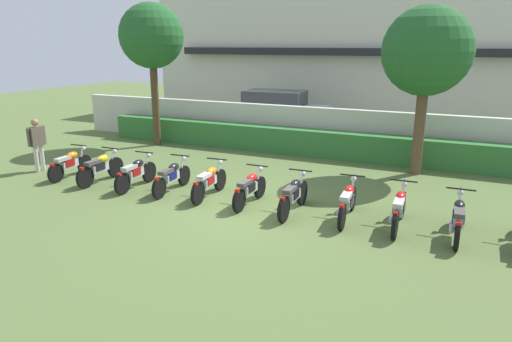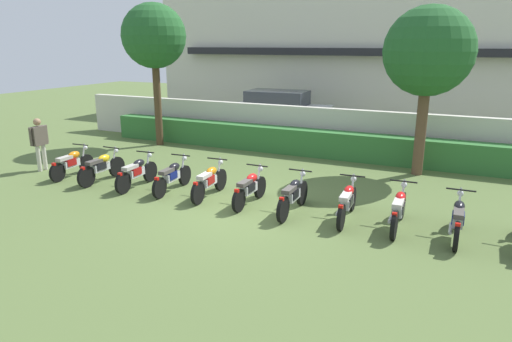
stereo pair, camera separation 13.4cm
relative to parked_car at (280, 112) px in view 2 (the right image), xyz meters
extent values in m
plane|color=#566B38|center=(3.14, -10.17, -0.94)|extent=(60.00, 60.00, 0.00)
cube|color=beige|center=(3.14, 6.16, 2.32)|extent=(23.50, 6.00, 6.51)
cube|color=black|center=(3.14, 2.91, 2.65)|extent=(19.74, 0.50, 0.36)
cube|color=beige|center=(3.14, -3.16, -0.10)|extent=(22.32, 0.30, 1.68)
cube|color=#337033|center=(3.14, -3.86, -0.46)|extent=(17.86, 0.70, 0.95)
cube|color=silver|center=(0.05, 0.00, -0.20)|extent=(4.59, 2.09, 1.00)
cube|color=#2D333D|center=(-0.15, -0.01, 0.63)|extent=(2.79, 1.85, 0.65)
cylinder|color=black|center=(1.57, 1.01, -0.60)|extent=(0.69, 0.26, 0.68)
cylinder|color=black|center=(1.67, -0.84, -0.60)|extent=(0.69, 0.26, 0.68)
cylinder|color=black|center=(-1.57, 0.84, -0.60)|extent=(0.69, 0.26, 0.68)
cylinder|color=black|center=(-1.47, -1.01, -0.60)|extent=(0.69, 0.26, 0.68)
cylinder|color=#4C3823|center=(-3.36, -4.71, 0.76)|extent=(0.29, 0.29, 3.40)
sphere|color=#235B28|center=(-3.36, -4.71, 3.32)|extent=(2.47, 2.47, 2.47)
cylinder|color=brown|center=(6.64, -4.83, 0.48)|extent=(0.33, 0.33, 2.84)
sphere|color=#235B28|center=(6.64, -4.83, 2.83)|extent=(2.64, 2.64, 2.64)
cylinder|color=black|center=(-2.99, -9.06, -0.65)|extent=(0.12, 0.57, 0.57)
cylinder|color=black|center=(-2.93, -10.26, -0.65)|extent=(0.12, 0.57, 0.57)
cube|color=silver|center=(-2.96, -9.71, -0.50)|extent=(0.23, 0.61, 0.22)
ellipsoid|color=orange|center=(-2.96, -9.54, -0.27)|extent=(0.24, 0.45, 0.22)
cube|color=#B2ADA3|center=(-2.95, -9.94, -0.29)|extent=(0.23, 0.53, 0.10)
cube|color=red|center=(-2.92, -10.36, -0.37)|extent=(0.10, 0.08, 0.08)
cylinder|color=silver|center=(-2.98, -9.15, -0.33)|extent=(0.06, 0.23, 0.65)
cylinder|color=black|center=(-2.98, -9.24, -0.01)|extent=(0.60, 0.07, 0.04)
sphere|color=silver|center=(-2.99, -9.04, -0.15)|extent=(0.14, 0.14, 0.14)
cylinder|color=silver|center=(-3.06, -9.96, -0.63)|extent=(0.10, 0.55, 0.07)
cube|color=#A51414|center=(-2.95, -9.76, -0.45)|extent=(0.26, 0.37, 0.20)
cylinder|color=black|center=(-1.73, -9.06, -0.63)|extent=(0.09, 0.62, 0.62)
cylinder|color=black|center=(-1.74, -10.31, -0.63)|extent=(0.09, 0.62, 0.62)
cube|color=silver|center=(-1.73, -9.73, -0.48)|extent=(0.20, 0.60, 0.22)
ellipsoid|color=yellow|center=(-1.73, -9.56, -0.25)|extent=(0.22, 0.44, 0.22)
cube|color=#4C4742|center=(-1.74, -9.96, -0.27)|extent=(0.20, 0.52, 0.10)
cube|color=red|center=(-1.74, -10.41, -0.35)|extent=(0.10, 0.08, 0.08)
cylinder|color=silver|center=(-1.73, -9.15, -0.31)|extent=(0.05, 0.23, 0.65)
cylinder|color=black|center=(-1.73, -9.24, 0.01)|extent=(0.60, 0.04, 0.04)
sphere|color=silver|center=(-1.73, -9.04, -0.13)|extent=(0.14, 0.14, 0.14)
cylinder|color=silver|center=(-1.86, -9.98, -0.61)|extent=(0.07, 0.55, 0.07)
cube|color=black|center=(-1.73, -9.78, -0.43)|extent=(0.24, 0.36, 0.20)
cylinder|color=black|center=(-0.46, -9.05, -0.63)|extent=(0.12, 0.61, 0.61)
cylinder|color=black|center=(-0.40, -10.31, -0.63)|extent=(0.12, 0.61, 0.61)
cube|color=silver|center=(-0.43, -9.73, -0.48)|extent=(0.23, 0.61, 0.22)
ellipsoid|color=black|center=(-0.44, -9.56, -0.25)|extent=(0.24, 0.45, 0.22)
cube|color=#B2ADA3|center=(-0.42, -9.96, -0.27)|extent=(0.22, 0.53, 0.10)
cube|color=red|center=(-0.40, -10.41, -0.35)|extent=(0.10, 0.08, 0.08)
cylinder|color=silver|center=(-0.46, -9.14, -0.31)|extent=(0.06, 0.23, 0.65)
cylinder|color=black|center=(-0.45, -9.23, 0.01)|extent=(0.60, 0.06, 0.04)
sphere|color=silver|center=(-0.46, -9.03, -0.13)|extent=(0.14, 0.14, 0.14)
cylinder|color=silver|center=(-0.54, -9.99, -0.61)|extent=(0.10, 0.55, 0.07)
cube|color=#A51414|center=(-0.43, -9.78, -0.43)|extent=(0.26, 0.37, 0.20)
cylinder|color=black|center=(0.65, -8.89, -0.65)|extent=(0.12, 0.58, 0.58)
cylinder|color=black|center=(0.73, -10.20, -0.65)|extent=(0.12, 0.58, 0.58)
cube|color=silver|center=(0.69, -9.59, -0.50)|extent=(0.23, 0.61, 0.22)
ellipsoid|color=black|center=(0.68, -9.42, -0.27)|extent=(0.24, 0.45, 0.22)
cube|color=#4C4742|center=(0.71, -9.82, -0.29)|extent=(0.23, 0.53, 0.10)
cube|color=red|center=(0.73, -10.30, -0.37)|extent=(0.10, 0.09, 0.08)
cylinder|color=silver|center=(0.66, -8.98, -0.33)|extent=(0.06, 0.23, 0.65)
cylinder|color=black|center=(0.66, -9.07, -0.01)|extent=(0.60, 0.07, 0.04)
sphere|color=silver|center=(0.65, -8.87, -0.15)|extent=(0.14, 0.14, 0.14)
cylinder|color=silver|center=(0.59, -9.85, -0.63)|extent=(0.10, 0.55, 0.07)
cube|color=navy|center=(0.70, -9.64, -0.45)|extent=(0.26, 0.37, 0.20)
cylinder|color=black|center=(1.84, -8.88, -0.63)|extent=(0.12, 0.61, 0.60)
cylinder|color=black|center=(1.91, -10.17, -0.63)|extent=(0.12, 0.61, 0.60)
cube|color=silver|center=(1.88, -9.57, -0.48)|extent=(0.23, 0.61, 0.22)
ellipsoid|color=orange|center=(1.87, -9.40, -0.25)|extent=(0.24, 0.45, 0.22)
cube|color=beige|center=(1.89, -9.80, -0.27)|extent=(0.23, 0.53, 0.10)
cube|color=red|center=(1.91, -10.27, -0.35)|extent=(0.10, 0.08, 0.08)
cylinder|color=silver|center=(1.85, -8.97, -0.31)|extent=(0.06, 0.23, 0.65)
cylinder|color=black|center=(1.85, -9.06, 0.01)|extent=(0.60, 0.07, 0.04)
sphere|color=silver|center=(1.84, -8.86, -0.13)|extent=(0.14, 0.14, 0.14)
cylinder|color=silver|center=(1.77, -9.83, -0.61)|extent=(0.10, 0.55, 0.07)
cube|color=#A51414|center=(1.88, -9.62, -0.43)|extent=(0.26, 0.37, 0.20)
cylinder|color=black|center=(3.12, -9.00, -0.65)|extent=(0.10, 0.58, 0.58)
cylinder|color=black|center=(3.10, -10.20, -0.65)|extent=(0.10, 0.58, 0.58)
cube|color=silver|center=(3.11, -9.65, -0.50)|extent=(0.21, 0.60, 0.22)
ellipsoid|color=red|center=(3.11, -9.48, -0.27)|extent=(0.23, 0.44, 0.22)
cube|color=#4C4742|center=(3.10, -9.88, -0.29)|extent=(0.21, 0.52, 0.10)
cube|color=red|center=(3.10, -10.30, -0.37)|extent=(0.10, 0.08, 0.08)
cylinder|color=silver|center=(3.11, -9.09, -0.33)|extent=(0.05, 0.23, 0.65)
cylinder|color=black|center=(3.11, -9.18, -0.01)|extent=(0.60, 0.04, 0.04)
sphere|color=silver|center=(3.12, -8.98, -0.15)|extent=(0.14, 0.14, 0.14)
cylinder|color=silver|center=(2.98, -9.90, -0.63)|extent=(0.08, 0.55, 0.07)
cube|color=black|center=(3.11, -9.70, -0.45)|extent=(0.24, 0.36, 0.20)
cylinder|color=black|center=(4.32, -9.04, -0.63)|extent=(0.10, 0.62, 0.62)
cylinder|color=black|center=(4.33, -10.37, -0.63)|extent=(0.10, 0.62, 0.62)
cube|color=silver|center=(4.32, -9.75, -0.48)|extent=(0.21, 0.60, 0.22)
ellipsoid|color=black|center=(4.32, -9.58, -0.25)|extent=(0.22, 0.44, 0.22)
cube|color=#4C4742|center=(4.32, -9.98, -0.27)|extent=(0.20, 0.52, 0.10)
cube|color=red|center=(4.33, -10.47, -0.35)|extent=(0.10, 0.08, 0.08)
cylinder|color=silver|center=(4.32, -9.13, -0.31)|extent=(0.05, 0.23, 0.65)
cylinder|color=black|center=(4.32, -9.22, 0.01)|extent=(0.60, 0.04, 0.04)
sphere|color=silver|center=(4.32, -9.02, -0.13)|extent=(0.14, 0.14, 0.14)
cylinder|color=silver|center=(4.20, -10.01, -0.61)|extent=(0.08, 0.55, 0.07)
cube|color=black|center=(4.32, -9.80, -0.43)|extent=(0.24, 0.36, 0.20)
cylinder|color=black|center=(5.58, -8.91, -0.64)|extent=(0.13, 0.60, 0.59)
cylinder|color=black|center=(5.66, -10.25, -0.64)|extent=(0.13, 0.60, 0.59)
cube|color=silver|center=(5.62, -9.63, -0.49)|extent=(0.24, 0.61, 0.22)
ellipsoid|color=red|center=(5.61, -9.46, -0.26)|extent=(0.25, 0.45, 0.22)
cube|color=beige|center=(5.64, -9.86, -0.28)|extent=(0.23, 0.53, 0.10)
cube|color=red|center=(5.66, -10.35, -0.36)|extent=(0.10, 0.09, 0.08)
cylinder|color=silver|center=(5.58, -9.00, -0.32)|extent=(0.06, 0.23, 0.65)
cylinder|color=black|center=(5.59, -9.09, 0.00)|extent=(0.60, 0.07, 0.04)
sphere|color=silver|center=(5.58, -8.89, -0.14)|extent=(0.14, 0.14, 0.14)
cylinder|color=silver|center=(5.52, -9.89, -0.62)|extent=(0.10, 0.55, 0.07)
cube|color=black|center=(5.62, -9.68, -0.44)|extent=(0.26, 0.37, 0.20)
cylinder|color=black|center=(6.77, -8.93, -0.62)|extent=(0.10, 0.63, 0.63)
cylinder|color=black|center=(6.80, -10.28, -0.62)|extent=(0.10, 0.63, 0.63)
cube|color=silver|center=(6.78, -9.66, -0.47)|extent=(0.21, 0.60, 0.22)
ellipsoid|color=red|center=(6.78, -9.49, -0.24)|extent=(0.23, 0.44, 0.22)
cube|color=beige|center=(6.79, -9.89, -0.26)|extent=(0.21, 0.52, 0.10)
cube|color=red|center=(6.80, -10.38, -0.34)|extent=(0.10, 0.08, 0.08)
cylinder|color=silver|center=(6.77, -9.02, -0.30)|extent=(0.06, 0.23, 0.65)
cylinder|color=black|center=(6.77, -9.11, 0.02)|extent=(0.60, 0.05, 0.04)
sphere|color=silver|center=(6.76, -8.91, -0.12)|extent=(0.14, 0.14, 0.14)
cylinder|color=silver|center=(6.67, -9.91, -0.60)|extent=(0.08, 0.55, 0.07)
cube|color=black|center=(6.78, -9.71, -0.42)|extent=(0.25, 0.37, 0.20)
cylinder|color=black|center=(7.97, -9.01, -0.64)|extent=(0.10, 0.60, 0.60)
cylinder|color=black|center=(8.00, -10.30, -0.64)|extent=(0.10, 0.60, 0.60)
cube|color=silver|center=(7.99, -9.71, -0.49)|extent=(0.21, 0.60, 0.22)
ellipsoid|color=black|center=(7.98, -9.54, -0.26)|extent=(0.23, 0.44, 0.22)
cube|color=#4C4742|center=(7.99, -9.94, -0.28)|extent=(0.21, 0.52, 0.10)
cube|color=red|center=(8.00, -10.40, -0.36)|extent=(0.10, 0.08, 0.08)
cylinder|color=silver|center=(7.97, -9.10, -0.32)|extent=(0.05, 0.23, 0.65)
cylinder|color=black|center=(7.98, -9.19, 0.00)|extent=(0.60, 0.05, 0.04)
sphere|color=silver|center=(7.97, -8.99, -0.14)|extent=(0.14, 0.14, 0.14)
cylinder|color=silver|center=(7.87, -9.96, -0.62)|extent=(0.08, 0.55, 0.07)
cube|color=navy|center=(7.99, -9.76, -0.44)|extent=(0.25, 0.36, 0.20)
cylinder|color=beige|center=(-4.39, -9.45, -0.51)|extent=(0.13, 0.13, 0.85)
cylinder|color=beige|center=(-4.39, -9.67, -0.51)|extent=(0.13, 0.13, 0.85)
cube|color=brown|center=(-4.39, -9.56, 0.21)|extent=(0.22, 0.49, 0.60)
cylinder|color=brown|center=(-4.39, -9.26, 0.22)|extent=(0.09, 0.09, 0.57)
cylinder|color=brown|center=(-4.39, -9.85, 0.22)|extent=(0.09, 0.09, 0.57)
sphere|color=#9E7556|center=(-4.39, -9.56, 0.65)|extent=(0.23, 0.23, 0.23)
camera|label=1|loc=(7.86, -19.62, 3.05)|focal=32.14mm
camera|label=2|loc=(7.98, -19.57, 3.05)|focal=32.14mm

